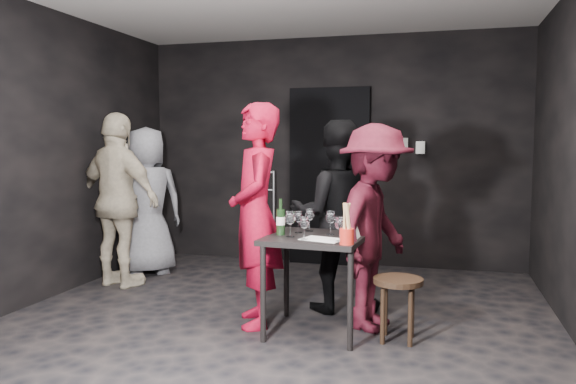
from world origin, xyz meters
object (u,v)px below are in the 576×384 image
(hand_truck, at_px, (260,245))
(tasting_table, at_px, (316,248))
(bystander_cream, at_px, (118,185))
(bystander_grey, at_px, (147,195))
(woman_black, at_px, (336,206))
(wine_bottle, at_px, (281,221))
(server_red, at_px, (256,195))
(man_maroon, at_px, (375,220))
(breadstick_cup, at_px, (347,224))
(stool, at_px, (398,290))

(hand_truck, distance_m, tasting_table, 2.63)
(bystander_cream, distance_m, bystander_grey, 0.56)
(woman_black, relative_size, wine_bottle, 6.51)
(server_red, xyz_separation_m, wine_bottle, (0.23, -0.08, -0.19))
(man_maroon, height_order, breadstick_cup, man_maroon)
(man_maroon, height_order, bystander_grey, bystander_grey)
(tasting_table, bearing_deg, server_red, 173.22)
(woman_black, xyz_separation_m, bystander_grey, (-2.24, 0.75, -0.03))
(tasting_table, distance_m, wine_bottle, 0.34)
(bystander_cream, bearing_deg, hand_truck, -109.27)
(hand_truck, relative_size, tasting_table, 1.49)
(tasting_table, relative_size, woman_black, 0.41)
(man_maroon, height_order, wine_bottle, man_maroon)
(woman_black, height_order, bystander_cream, bystander_cream)
(hand_truck, xyz_separation_m, tasting_table, (1.20, -2.30, 0.44))
(bystander_cream, xyz_separation_m, bystander_grey, (0.01, 0.54, -0.15))
(breadstick_cup, bearing_deg, bystander_grey, 146.20)
(tasting_table, bearing_deg, bystander_cream, 159.36)
(woman_black, bearing_deg, server_red, 31.37)
(hand_truck, distance_m, bystander_cream, 1.96)
(bystander_cream, height_order, bystander_grey, bystander_cream)
(woman_black, relative_size, breadstick_cup, 5.81)
(woman_black, distance_m, bystander_grey, 2.37)
(stool, xyz_separation_m, server_red, (-1.13, 0.10, 0.67))
(tasting_table, height_order, breadstick_cup, breadstick_cup)
(wine_bottle, bearing_deg, breadstick_cup, -25.87)
(server_red, height_order, woman_black, server_red)
(man_maroon, distance_m, wine_bottle, 0.74)
(bystander_grey, bearing_deg, tasting_table, 104.37)
(stool, relative_size, breadstick_cup, 1.51)
(woman_black, xyz_separation_m, wine_bottle, (-0.31, -0.64, -0.05))
(stool, bearing_deg, bystander_grey, 153.56)
(server_red, xyz_separation_m, woman_black, (0.54, 0.56, -0.14))
(hand_truck, bearing_deg, wine_bottle, -72.99)
(stool, distance_m, wine_bottle, 1.02)
(stool, xyz_separation_m, man_maroon, (-0.20, 0.25, 0.48))
(tasting_table, relative_size, server_red, 0.36)
(bystander_grey, distance_m, breadstick_cup, 3.00)
(bystander_grey, bearing_deg, hand_truck, 178.93)
(tasting_table, bearing_deg, bystander_grey, 148.09)
(tasting_table, relative_size, bystander_cream, 0.36)
(bystander_grey, relative_size, breadstick_cup, 5.65)
(bystander_cream, distance_m, wine_bottle, 2.13)
(tasting_table, relative_size, bystander_grey, 0.43)
(woman_black, relative_size, man_maroon, 1.06)
(tasting_table, bearing_deg, wine_bottle, -174.95)
(woman_black, height_order, bystander_grey, woman_black)
(tasting_table, height_order, woman_black, woman_black)
(stool, bearing_deg, breadstick_cup, -142.72)
(stool, relative_size, server_red, 0.22)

